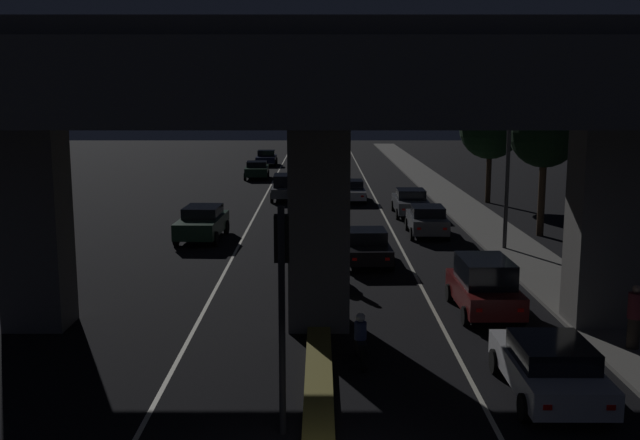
{
  "coord_description": "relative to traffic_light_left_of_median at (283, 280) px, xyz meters",
  "views": [
    {
      "loc": [
        0.03,
        -11.67,
        6.92
      ],
      "look_at": [
        -0.04,
        21.93,
        1.22
      ],
      "focal_mm": 42.0,
      "sensor_mm": 36.0,
      "label": 1
    }
  ],
  "objects": [
    {
      "name": "car_black_third",
      "position": [
        2.65,
        15.62,
        -2.52
      ],
      "size": [
        2.09,
        4.38,
        1.42
      ],
      "rotation": [
        0.0,
        0.0,
        1.61
      ],
      "color": "black",
      "rests_on": "ground_plane"
    },
    {
      "name": "lane_line_right_inner",
      "position": [
        4.45,
        32.1,
        -3.24
      ],
      "size": [
        0.12,
        126.0,
        0.0
      ],
      "primitive_type": "cube",
      "color": "beige",
      "rests_on": "ground_plane"
    },
    {
      "name": "car_dark_red_second",
      "position": [
        6.0,
        8.53,
        -2.35
      ],
      "size": [
        1.93,
        4.08,
        1.76
      ],
      "rotation": [
        0.0,
        0.0,
        1.58
      ],
      "color": "#591414",
      "rests_on": "ground_plane"
    },
    {
      "name": "roadside_tree_kerbside_far",
      "position": [
        11.53,
        32.91,
        1.49
      ],
      "size": [
        3.89,
        3.89,
        6.69
      ],
      "color": "#38281C",
      "rests_on": "ground_plane"
    },
    {
      "name": "car_white_lead",
      "position": [
        6.04,
        1.81,
        -2.51
      ],
      "size": [
        2.02,
        4.29,
        1.39
      ],
      "rotation": [
        0.0,
        0.0,
        1.56
      ],
      "color": "silver",
      "rests_on": "ground_plane"
    },
    {
      "name": "car_dark_blue_fourth_oncoming",
      "position": [
        -4.46,
        58.24,
        -2.5
      ],
      "size": [
        2.02,
        4.01,
        1.46
      ],
      "rotation": [
        0.0,
        0.0,
        -1.57
      ],
      "color": "#141938",
      "rests_on": "ground_plane"
    },
    {
      "name": "motorcycle_blue_filtering_mid",
      "position": [
        1.61,
        11.63,
        -2.62
      ],
      "size": [
        0.33,
        1.87,
        1.47
      ],
      "rotation": [
        0.0,
        0.0,
        1.53
      ],
      "color": "black",
      "rests_on": "ground_plane"
    },
    {
      "name": "elevated_overpass",
      "position": [
        0.73,
        7.15,
        3.52
      ],
      "size": [
        21.74,
        9.84,
        9.09
      ],
      "color": "#5B5956",
      "rests_on": "ground_plane"
    },
    {
      "name": "street_lamp",
      "position": [
        8.68,
        18.09,
        0.96
      ],
      "size": [
        2.11,
        0.32,
        7.01
      ],
      "color": "#2D2D30",
      "rests_on": "ground_plane"
    },
    {
      "name": "car_grey_second_oncoming",
      "position": [
        -1.42,
        34.16,
        -2.36
      ],
      "size": [
        2.13,
        4.13,
        1.67
      ],
      "rotation": [
        0.0,
        0.0,
        -1.55
      ],
      "color": "#515459",
      "rests_on": "ground_plane"
    },
    {
      "name": "roadside_tree_kerbside_near",
      "position": [
        12.01,
        12.17,
        0.85
      ],
      "size": [
        2.89,
        2.89,
        5.59
      ],
      "color": "#38281C",
      "rests_on": "ground_plane"
    },
    {
      "name": "median_divider",
      "position": [
        0.73,
        32.1,
        -3.13
      ],
      "size": [
        0.67,
        126.0,
        0.21
      ],
      "primitive_type": "cube",
      "color": "olive",
      "rests_on": "ground_plane"
    },
    {
      "name": "car_dark_green_lead_oncoming",
      "position": [
        -4.88,
        20.68,
        -2.41
      ],
      "size": [
        2.18,
        4.72,
        1.58
      ],
      "rotation": [
        0.0,
        0.0,
        -1.61
      ],
      "color": "black",
      "rests_on": "ground_plane"
    },
    {
      "name": "motorcycle_white_filtering_far",
      "position": [
        1.59,
        19.09,
        -2.63
      ],
      "size": [
        0.34,
        2.0,
        1.43
      ],
      "rotation": [
        0.0,
        0.0,
        1.65
      ],
      "color": "black",
      "rests_on": "ground_plane"
    },
    {
      "name": "car_grey_fourth",
      "position": [
        6.04,
        21.69,
        -2.47
      ],
      "size": [
        1.98,
        4.13,
        1.49
      ],
      "rotation": [
        0.0,
        0.0,
        1.54
      ],
      "color": "#515459",
      "rests_on": "ground_plane"
    },
    {
      "name": "car_white_sixth",
      "position": [
        2.76,
        33.74,
        -2.55
      ],
      "size": [
        1.96,
        4.56,
        1.37
      ],
      "rotation": [
        0.0,
        0.0,
        1.59
      ],
      "color": "silver",
      "rests_on": "ground_plane"
    },
    {
      "name": "traffic_light_left_of_median",
      "position": [
        0.0,
        0.0,
        0.0
      ],
      "size": [
        0.3,
        0.49,
        4.74
      ],
      "color": "black",
      "rests_on": "ground_plane"
    },
    {
      "name": "lane_line_left_inner",
      "position": [
        -2.98,
        32.1,
        -3.24
      ],
      "size": [
        0.12,
        126.0,
        0.0
      ],
      "primitive_type": "cube",
      "color": "beige",
      "rests_on": "ground_plane"
    },
    {
      "name": "sidewalk_right",
      "position": [
        9.49,
        25.1,
        -3.18
      ],
      "size": [
        2.73,
        126.0,
        0.12
      ],
      "primitive_type": "cube",
      "color": "slate",
      "rests_on": "ground_plane"
    },
    {
      "name": "motorcycle_black_filtering_near",
      "position": [
        1.81,
        3.94,
        -2.66
      ],
      "size": [
        0.34,
        1.79,
        1.35
      ],
      "rotation": [
        0.0,
        0.0,
        1.64
      ],
      "color": "black",
      "rests_on": "ground_plane"
    },
    {
      "name": "car_dark_green_third_oncoming",
      "position": [
        -4.43,
        46.64,
        -2.5
      ],
      "size": [
        2.09,
        4.03,
        1.41
      ],
      "rotation": [
        0.0,
        0.0,
        -1.53
      ],
      "color": "black",
      "rests_on": "ground_plane"
    },
    {
      "name": "roadside_tree_kerbside_mid",
      "position": [
        11.61,
        21.65,
        1.8
      ],
      "size": [
        3.43,
        3.43,
        6.8
      ],
      "color": "#38281C",
      "rests_on": "ground_plane"
    },
    {
      "name": "car_grey_fifth",
      "position": [
        5.96,
        27.93,
        -2.48
      ],
      "size": [
        1.96,
        4.7,
        1.51
      ],
      "rotation": [
        0.0,
        0.0,
        1.56
      ],
      "color": "#515459",
      "rests_on": "ground_plane"
    },
    {
      "name": "pedestrian_on_sidewalk",
      "position": [
        9.22,
        4.8,
        -2.24
      ],
      "size": [
        0.39,
        0.39,
        1.76
      ],
      "color": "#2D261E",
      "rests_on": "sidewalk_right"
    }
  ]
}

